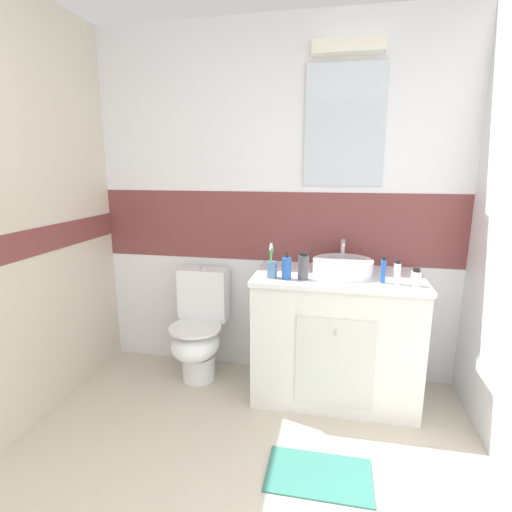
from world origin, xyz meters
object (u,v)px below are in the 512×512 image
at_px(mouthwash_bottle, 303,267).
at_px(deodorant_spray_can, 397,273).
at_px(toothbrush_cup, 272,268).
at_px(soap_dispenser, 287,268).
at_px(lotion_bottle_short, 416,278).
at_px(sink_basin, 343,266).
at_px(toilet, 199,329).
at_px(toothpaste_tube_upright, 383,271).

xyz_separation_m(mouthwash_bottle, deodorant_spray_can, (0.55, 0.00, -0.01)).
distance_m(toothbrush_cup, mouthwash_bottle, 0.19).
relative_size(soap_dispenser, lotion_bottle_short, 1.66).
relative_size(sink_basin, lotion_bottle_short, 4.06).
height_order(sink_basin, soap_dispenser, sink_basin).
height_order(soap_dispenser, lotion_bottle_short, soap_dispenser).
relative_size(toilet, toothbrush_cup, 3.66).
height_order(sink_basin, toothpaste_tube_upright, sink_basin).
relative_size(soap_dispenser, deodorant_spray_can, 1.20).
distance_m(toilet, soap_dispenser, 0.88).
bearing_deg(soap_dispenser, sink_basin, 27.92).
bearing_deg(sink_basin, toothpaste_tube_upright, -33.45).
distance_m(mouthwash_bottle, lotion_bottle_short, 0.65).
relative_size(sink_basin, mouthwash_bottle, 2.52).
height_order(toilet, soap_dispenser, soap_dispenser).
bearing_deg(mouthwash_bottle, deodorant_spray_can, 0.27).
relative_size(toilet, soap_dispenser, 4.65).
xyz_separation_m(toilet, toothpaste_tube_upright, (1.23, -0.20, 0.55)).
bearing_deg(mouthwash_bottle, toothpaste_tube_upright, 1.92).
relative_size(toothbrush_cup, toothpaste_tube_upright, 1.38).
relative_size(toothbrush_cup, mouthwash_bottle, 1.31).
relative_size(toilet, mouthwash_bottle, 4.78).
bearing_deg(toilet, mouthwash_bottle, -15.54).
bearing_deg(soap_dispenser, toilet, 161.39).
xyz_separation_m(sink_basin, soap_dispenser, (-0.34, -0.18, 0.01)).
distance_m(sink_basin, toothpaste_tube_upright, 0.28).
bearing_deg(toothpaste_tube_upright, toothbrush_cup, -178.43).
bearing_deg(mouthwash_bottle, toothbrush_cup, -179.30).
xyz_separation_m(toothpaste_tube_upright, mouthwash_bottle, (-0.47, -0.02, 0.00)).
distance_m(toilet, toothbrush_cup, 0.81).
relative_size(soap_dispenser, toothpaste_tube_upright, 1.09).
bearing_deg(sink_basin, deodorant_spray_can, -28.33).
height_order(mouthwash_bottle, lotion_bottle_short, mouthwash_bottle).
xyz_separation_m(soap_dispenser, mouthwash_bottle, (0.10, 0.01, 0.01)).
relative_size(lotion_bottle_short, deodorant_spray_can, 0.72).
height_order(mouthwash_bottle, deodorant_spray_can, mouthwash_bottle).
xyz_separation_m(toothpaste_tube_upright, lotion_bottle_short, (0.18, -0.02, -0.03)).
distance_m(toothbrush_cup, deodorant_spray_can, 0.74).
relative_size(toilet, deodorant_spray_can, 5.55).
xyz_separation_m(lotion_bottle_short, deodorant_spray_can, (-0.10, 0.01, 0.02)).
distance_m(sink_basin, deodorant_spray_can, 0.35).
xyz_separation_m(soap_dispenser, deodorant_spray_can, (0.65, 0.01, 0.00)).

